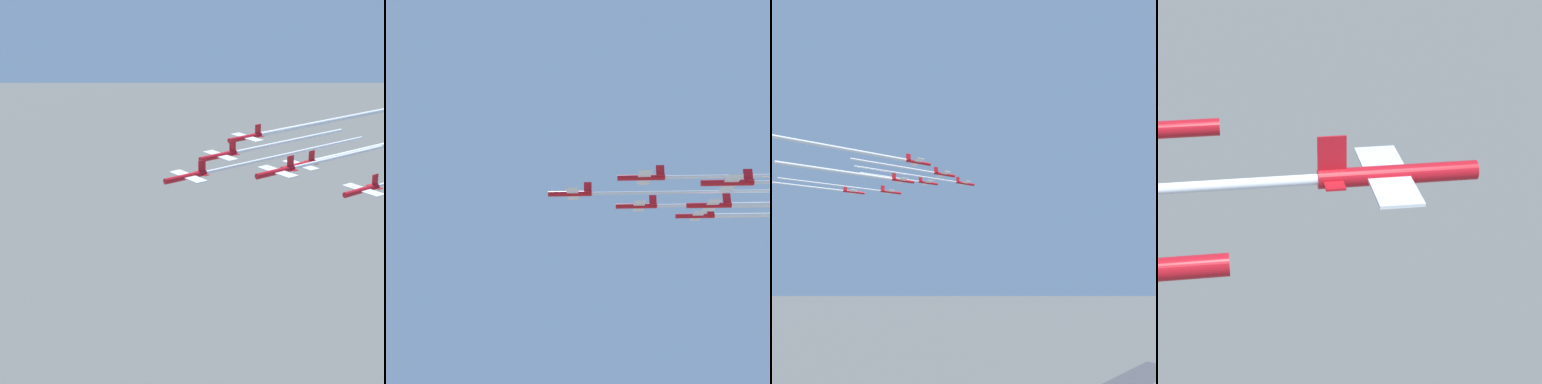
# 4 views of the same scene
# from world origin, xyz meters

# --- Properties ---
(jet_0) EXTENTS (10.58, 10.38, 3.74)m
(jet_0) POSITION_xyz_m (45.52, -39.82, 131.54)
(jet_0) COLOR red
(jet_1) EXTENTS (10.58, 10.38, 3.74)m
(jet_1) POSITION_xyz_m (54.94, -57.73, 131.99)
(jet_1) COLOR red
(jet_2) EXTENTS (10.58, 10.38, 3.74)m
(jet_2) POSITION_xyz_m (65.74, -40.29, 131.06)
(jet_2) COLOR red
(jet_3) EXTENTS (10.58, 10.38, 3.74)m
(jet_3) POSITION_xyz_m (64.35, -75.63, 126.92)
(jet_3) COLOR red
(jet_4) EXTENTS (10.58, 10.38, 3.74)m
(jet_4) POSITION_xyz_m (75.16, -58.20, 127.98)
(jet_4) COLOR red
(jet_5) EXTENTS (10.58, 10.38, 3.74)m
(jet_5) POSITION_xyz_m (85.97, -40.76, 130.87)
(jet_5) COLOR red
(jet_6) EXTENTS (10.58, 10.38, 3.74)m
(jet_6) POSITION_xyz_m (73.77, -93.54, 127.04)
(jet_6) COLOR red
(smoke_trail_0) EXTENTS (44.87, 28.21, 0.76)m
(smoke_trail_0) POSITION_xyz_m (72.10, -56.30, 131.49)
(smoke_trail_0) COLOR white
(smoke_trail_1) EXTENTS (26.47, 16.83, 0.81)m
(smoke_trail_1) POSITION_xyz_m (72.30, -68.49, 131.94)
(smoke_trail_1) COLOR white
(smoke_trail_2) EXTENTS (32.94, 20.89, 0.91)m
(smoke_trail_2) POSITION_xyz_m (86.32, -53.05, 131.00)
(smoke_trail_2) COLOR white
(smoke_trail_3) EXTENTS (40.52, 25.50, 0.72)m
(smoke_trail_3) POSITION_xyz_m (88.77, -90.77, 126.86)
(smoke_trail_3) COLOR white
(smoke_trail_4) EXTENTS (41.29, 26.31, 1.37)m
(smoke_trail_4) POSITION_xyz_m (99.79, -73.46, 127.92)
(smoke_trail_4) COLOR white
(smoke_trail_5) EXTENTS (45.54, 28.91, 1.30)m
(smoke_trail_5) POSITION_xyz_m (112.74, -57.36, 130.82)
(smoke_trail_5) COLOR white
(smoke_trail_6) EXTENTS (40.49, 25.55, 0.86)m
(smoke_trail_6) POSITION_xyz_m (98.13, -108.64, 126.99)
(smoke_trail_6) COLOR white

